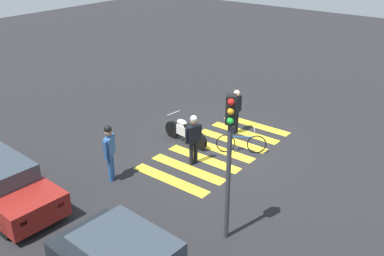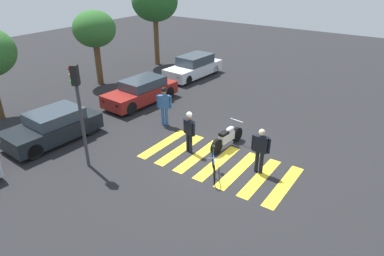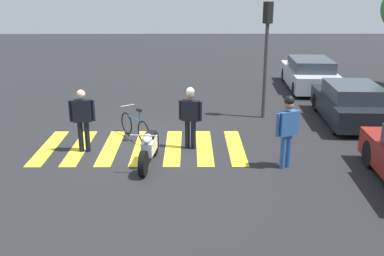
{
  "view_description": "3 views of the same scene",
  "coord_description": "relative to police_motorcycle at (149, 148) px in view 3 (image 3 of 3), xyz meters",
  "views": [
    {
      "loc": [
        -7.99,
        11.78,
        7.35
      ],
      "look_at": [
        0.43,
        1.02,
        1.1
      ],
      "focal_mm": 41.02,
      "sensor_mm": 36.0,
      "label": 1
    },
    {
      "loc": [
        -9.93,
        -5.7,
        7.09
      ],
      "look_at": [
        -0.14,
        1.11,
        1.25
      ],
      "focal_mm": 32.12,
      "sensor_mm": 36.0,
      "label": 2
    },
    {
      "loc": [
        12.12,
        1.37,
        4.54
      ],
      "look_at": [
        0.77,
        1.44,
        0.84
      ],
      "focal_mm": 41.88,
      "sensor_mm": 36.0,
      "label": 3
    }
  ],
  "objects": [
    {
      "name": "ground_plane",
      "position": [
        -1.28,
        -0.32,
        -0.46
      ],
      "size": [
        60.0,
        60.0,
        0.0
      ],
      "primitive_type": "plane",
      "color": "#232326"
    },
    {
      "name": "traffic_light_pole",
      "position": [
        -4.28,
        3.65,
        2.21
      ],
      "size": [
        0.33,
        0.36,
        3.95
      ],
      "color": "#38383D",
      "rests_on": "ground_plane"
    },
    {
      "name": "leaning_bicycle",
      "position": [
        -2.04,
        -0.6,
        -0.08
      ],
      "size": [
        1.5,
        1.04,
        1.01
      ],
      "color": "black",
      "rests_on": "ground_plane"
    },
    {
      "name": "officer_by_motorcycle",
      "position": [
        -1.21,
        1.07,
        0.57
      ],
      "size": [
        0.32,
        0.65,
        1.79
      ],
      "color": "black",
      "rests_on": "ground_plane"
    },
    {
      "name": "car_silver_sedan",
      "position": [
        -8.78,
        6.39,
        0.2
      ],
      "size": [
        4.59,
        2.13,
        1.36
      ],
      "color": "black",
      "rests_on": "ground_plane"
    },
    {
      "name": "pedestrian_bystander",
      "position": [
        0.21,
        3.5,
        0.66
      ],
      "size": [
        0.41,
        0.64,
        1.9
      ],
      "color": "#2D5999",
      "rests_on": "ground_plane"
    },
    {
      "name": "officer_on_foot",
      "position": [
        -0.98,
        -1.9,
        0.57
      ],
      "size": [
        0.25,
        0.7,
        1.78
      ],
      "color": "black",
      "rests_on": "ground_plane"
    },
    {
      "name": "car_black_suv",
      "position": [
        -3.71,
        6.49,
        0.19
      ],
      "size": [
        4.07,
        2.02,
        1.34
      ],
      "color": "black",
      "rests_on": "ground_plane"
    },
    {
      "name": "crosswalk_stripes",
      "position": [
        -1.28,
        -0.32,
        -0.46
      ],
      "size": [
        2.9,
        5.85,
        0.01
      ],
      "color": "yellow",
      "rests_on": "ground_plane"
    },
    {
      "name": "police_motorcycle",
      "position": [
        0.0,
        0.0,
        0.0
      ],
      "size": [
        2.08,
        0.62,
        1.04
      ],
      "color": "black",
      "rests_on": "ground_plane"
    }
  ]
}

